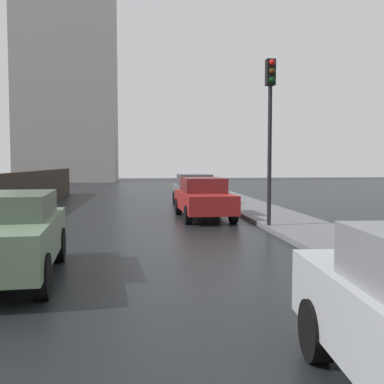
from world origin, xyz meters
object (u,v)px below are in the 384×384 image
at_px(car_green_far_ahead, 2,233).
at_px(car_grey_behind_camera, 194,190).
at_px(car_red_mid_road, 203,198).
at_px(traffic_light, 270,112).

bearing_deg(car_green_far_ahead, car_grey_behind_camera, -114.74).
distance_m(car_red_mid_road, car_grey_behind_camera, 4.97).
bearing_deg(traffic_light, car_red_mid_road, 117.05).
relative_size(car_red_mid_road, traffic_light, 0.89).
bearing_deg(car_green_far_ahead, traffic_light, -144.79).
relative_size(car_red_mid_road, car_green_far_ahead, 1.05).
height_order(car_red_mid_road, car_green_far_ahead, car_green_far_ahead).
bearing_deg(traffic_light, car_grey_behind_camera, 99.29).
xyz_separation_m(car_red_mid_road, car_grey_behind_camera, (0.24, 4.96, 0.00)).
distance_m(car_red_mid_road, car_green_far_ahead, 9.33).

